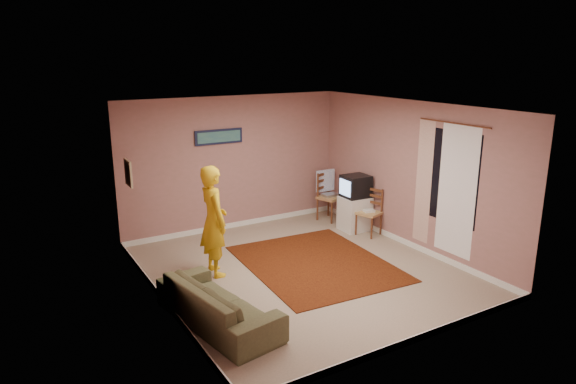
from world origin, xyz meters
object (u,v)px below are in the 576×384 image
tv_cabinet (355,213)px  person (214,221)px  chair_b (369,207)px  sofa (218,303)px  crt_tv (355,186)px  chair_a (330,192)px

tv_cabinet → person: 3.26m
chair_b → sofa: bearing=-85.3°
crt_tv → person: 3.21m
person → crt_tv: bearing=-78.8°
tv_cabinet → chair_b: 0.42m
crt_tv → sofa: (-3.74, -2.01, -0.60)m
chair_a → sofa: bearing=-162.1°
chair_b → person: (-3.22, -0.17, 0.33)m
chair_b → sofa: chair_b is taller
sofa → tv_cabinet: bearing=-71.8°
tv_cabinet → chair_a: (-0.05, 0.76, 0.27)m
chair_a → chair_b: size_ratio=1.11×
person → chair_b: bearing=-85.4°
crt_tv → sofa: bearing=-149.5°
tv_cabinet → chair_a: bearing=93.7°
chair_a → sofa: 4.63m
crt_tv → chair_b: size_ratio=1.02×
tv_cabinet → sofa: (-3.75, -2.01, -0.06)m
chair_b → sofa: size_ratio=0.26×
crt_tv → chair_b: bearing=-79.1°
crt_tv → chair_a: bearing=95.7°
chair_b → tv_cabinet: bearing=169.1°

